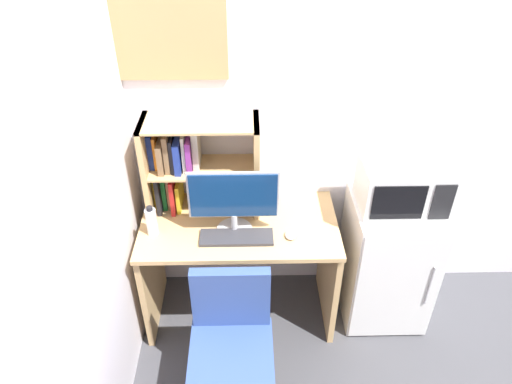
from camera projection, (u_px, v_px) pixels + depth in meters
wall_back at (468, 114)px, 2.81m from camera, size 6.40×0.04×2.60m
wall_left at (18, 355)px, 1.45m from camera, size 0.04×4.40×2.60m
desk at (240, 253)px, 2.96m from camera, size 1.17×0.64×0.76m
hutch_bookshelf at (186, 162)px, 2.78m from camera, size 0.67×0.28×0.59m
monitor at (234, 200)px, 2.64m from camera, size 0.51×0.21×0.40m
keyboard at (237, 237)px, 2.70m from camera, size 0.42×0.14×0.02m
computer_mouse at (291, 235)px, 2.71m from camera, size 0.06×0.08×0.03m
water_bottle at (152, 221)px, 2.69m from camera, size 0.06×0.06×0.19m
mini_fridge at (387, 260)px, 3.04m from camera, size 0.52×0.54×0.86m
microwave at (403, 186)px, 2.71m from camera, size 0.48×0.33×0.29m
desk_fan at (425, 139)px, 2.52m from camera, size 0.18×0.11×0.28m
desk_chair at (232, 355)px, 2.52m from camera, size 0.50×0.50×0.86m
wall_corkboard at (154, 41)px, 2.49m from camera, size 0.77×0.02×0.42m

